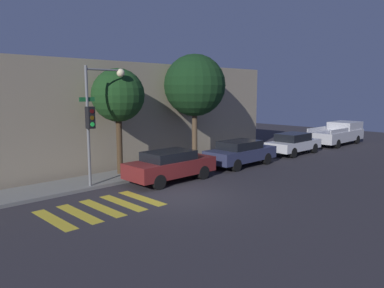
{
  "coord_description": "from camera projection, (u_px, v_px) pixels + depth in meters",
  "views": [
    {
      "loc": [
        -9.72,
        -10.65,
        4.14
      ],
      "look_at": [
        2.73,
        2.1,
        1.6
      ],
      "focal_mm": 35.0,
      "sensor_mm": 36.0,
      "label": 1
    }
  ],
  "objects": [
    {
      "name": "ground_plane",
      "position": [
        180.0,
        196.0,
        14.85
      ],
      "size": [
        60.0,
        60.0,
        0.0
      ],
      "primitive_type": "plane",
      "color": "#2D2B30"
    },
    {
      "name": "sidewalk",
      "position": [
        119.0,
        177.0,
        17.89
      ],
      "size": [
        26.0,
        2.21,
        0.14
      ],
      "primitive_type": "cube",
      "color": "slate",
      "rests_on": "ground"
    },
    {
      "name": "building_row",
      "position": [
        72.0,
        115.0,
        20.69
      ],
      "size": [
        26.0,
        6.0,
        5.64
      ],
      "primitive_type": "cube",
      "color": "gray",
      "rests_on": "ground"
    },
    {
      "name": "crosswalk",
      "position": [
        102.0,
        208.0,
        13.32
      ],
      "size": [
        3.97,
        2.6,
        0.0
      ],
      "color": "gold",
      "rests_on": "ground"
    },
    {
      "name": "traffic_light_pole",
      "position": [
        97.0,
        108.0,
        15.65
      ],
      "size": [
        2.2,
        0.56,
        5.17
      ],
      "color": "slate",
      "rests_on": "ground"
    },
    {
      "name": "sedan_near_corner",
      "position": [
        170.0,
        165.0,
        17.16
      ],
      "size": [
        4.32,
        1.75,
        1.42
      ],
      "color": "maroon",
      "rests_on": "ground"
    },
    {
      "name": "sedan_middle",
      "position": [
        240.0,
        152.0,
        20.72
      ],
      "size": [
        4.4,
        1.79,
        1.41
      ],
      "color": "#2D3351",
      "rests_on": "ground"
    },
    {
      "name": "sedan_far_end",
      "position": [
        293.0,
        143.0,
        24.58
      ],
      "size": [
        4.3,
        1.74,
        1.39
      ],
      "color": "silver",
      "rests_on": "ground"
    },
    {
      "name": "pickup_truck",
      "position": [
        338.0,
        133.0,
        29.1
      ],
      "size": [
        5.61,
        2.07,
        1.7
      ],
      "color": "#BCBCC1",
      "rests_on": "ground"
    },
    {
      "name": "tree_near_corner",
      "position": [
        118.0,
        96.0,
        17.76
      ],
      "size": [
        2.53,
        2.53,
        5.2
      ],
      "color": "#42301E",
      "rests_on": "ground"
    },
    {
      "name": "tree_midblock",
      "position": [
        195.0,
        86.0,
        21.23
      ],
      "size": [
        3.51,
        3.51,
        6.21
      ],
      "color": "brown",
      "rests_on": "ground"
    }
  ]
}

